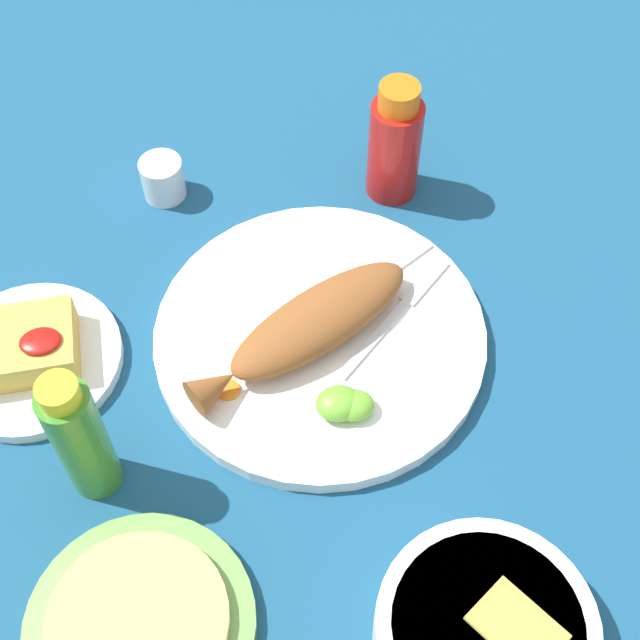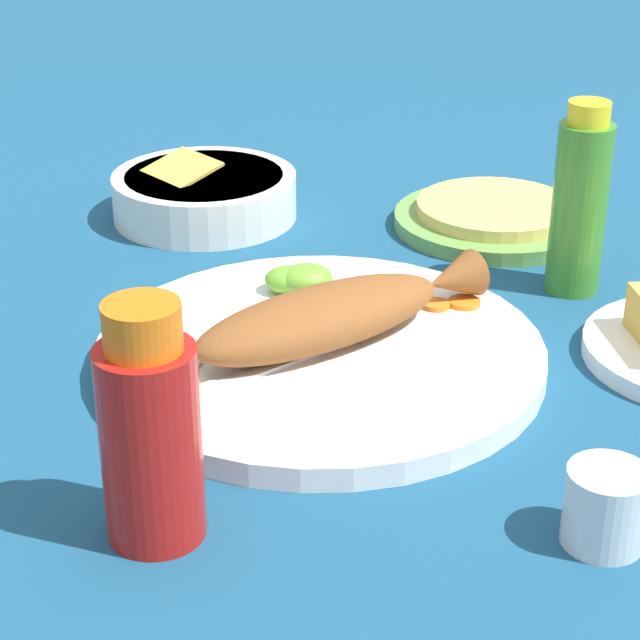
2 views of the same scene
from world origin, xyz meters
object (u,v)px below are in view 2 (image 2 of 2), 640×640
Objects in this scene: main_plate at (320,354)px; fork_far at (204,355)px; salt_cup at (605,512)px; tortilla_plate at (495,221)px; hot_sauce_bottle_red at (150,432)px; fried_fish at (334,314)px; guacamole_bowl at (204,193)px; hot_sauce_bottle_green at (580,203)px; fork_near at (232,382)px.

main_plate is 0.09m from fork_far.
salt_cup is 0.50m from tortilla_plate.
fried_fish is at bearing -123.56° from hot_sauce_bottle_red.
main_plate is at bearing 51.67° from tortilla_plate.
salt_cup is 0.25× the size of tortilla_plate.
fork_far reaches higher than main_plate.
fried_fish reaches higher than main_plate.
salt_cup is at bearing 110.83° from guacamole_bowl.
guacamole_bowl is (0.09, -0.32, -0.01)m from fried_fish.
fork_far is 0.81× the size of guacamole_bowl.
fried_fish reaches higher than fork_far.
hot_sauce_bottle_green is at bearing -105.33° from salt_cup.
salt_cup is 0.27× the size of guacamole_bowl.
hot_sauce_bottle_red is 3.07× the size of salt_cup.
fork_far is at bearing -17.26° from fried_fish.
fried_fish reaches higher than guacamole_bowl.
salt_cup is (0.10, 0.35, -0.06)m from hot_sauce_bottle_green.
tortilla_plate is (-0.29, -0.27, -0.01)m from fork_far.
salt_cup reaches higher than main_plate.
hot_sauce_bottle_red is (0.03, 0.18, 0.05)m from fork_far.
hot_sauce_bottle_green is 0.85× the size of tortilla_plate.
hot_sauce_bottle_green is 0.17m from tortilla_plate.
hot_sauce_bottle_green is 0.91× the size of guacamole_bowl.
main_plate is 0.27m from hot_sauce_bottle_green.
fork_near is at bearing 48.73° from tortilla_plate.
hot_sauce_bottle_green reaches higher than guacamole_bowl.
hot_sauce_bottle_green reaches higher than hot_sauce_bottle_red.
salt_cup is (-0.26, 0.04, -0.05)m from hot_sauce_bottle_red.
main_plate is at bearing -59.89° from salt_cup.
main_plate is 0.24m from hot_sauce_bottle_red.
fork_near reaches higher than main_plate.
fried_fish is 1.52× the size of fork_near.
salt_cup reaches higher than fork_near.
fork_far is (0.09, 0.01, 0.01)m from main_plate.
hot_sauce_bottle_red is 0.56m from tortilla_plate.
fried_fish is 5.15× the size of salt_cup.
guacamole_bowl reaches higher than tortilla_plate.
tortilla_plate is (-0.20, -0.26, -0.00)m from main_plate.
hot_sauce_bottle_red reaches higher than fork_far.
tortilla_plate is at bearing -97.63° from salt_cup.
fried_fish is 1.53× the size of hot_sauce_bottle_green.
fork_near is at bearing -41.77° from salt_cup.
fried_fish is 1.39× the size of guacamole_bowl.
tortilla_plate is (-0.19, -0.25, -0.03)m from fried_fish.
salt_cup is (-0.21, 0.18, 0.00)m from fork_near.
fried_fish reaches higher than tortilla_plate.
hot_sauce_bottle_red reaches higher than fried_fish.
fried_fish is 0.24m from hot_sauce_bottle_red.
hot_sauce_bottle_green reaches higher than tortilla_plate.
hot_sauce_bottle_red is at bearing 39.25° from fork_near.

